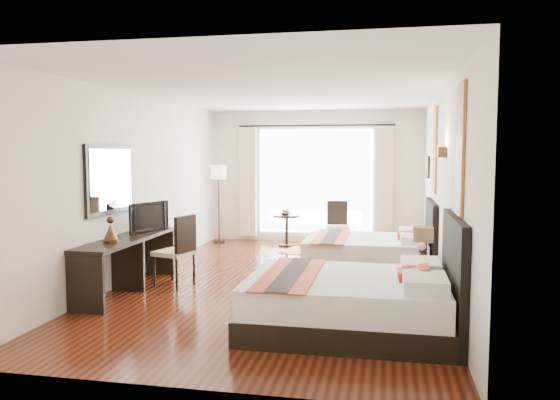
% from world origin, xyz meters
% --- Properties ---
extents(floor, '(4.50, 7.50, 0.01)m').
position_xyz_m(floor, '(0.00, 0.00, -0.01)').
color(floor, '#341109').
rests_on(floor, ground).
extents(ceiling, '(4.50, 7.50, 0.02)m').
position_xyz_m(ceiling, '(0.00, 0.00, 2.79)').
color(ceiling, white).
rests_on(ceiling, wall_headboard).
extents(wall_headboard, '(0.01, 7.50, 2.80)m').
position_xyz_m(wall_headboard, '(2.25, 0.00, 1.40)').
color(wall_headboard, silver).
rests_on(wall_headboard, floor).
extents(wall_desk, '(0.01, 7.50, 2.80)m').
position_xyz_m(wall_desk, '(-2.25, 0.00, 1.40)').
color(wall_desk, silver).
rests_on(wall_desk, floor).
extents(wall_window, '(4.50, 0.01, 2.80)m').
position_xyz_m(wall_window, '(0.00, 3.75, 1.40)').
color(wall_window, silver).
rests_on(wall_window, floor).
extents(wall_entry, '(4.50, 0.01, 2.80)m').
position_xyz_m(wall_entry, '(0.00, -3.75, 1.40)').
color(wall_entry, silver).
rests_on(wall_entry, floor).
extents(window_glass, '(2.40, 0.02, 2.20)m').
position_xyz_m(window_glass, '(0.00, 3.73, 1.30)').
color(window_glass, white).
rests_on(window_glass, wall_window).
extents(sheer_curtain, '(2.30, 0.02, 2.10)m').
position_xyz_m(sheer_curtain, '(0.00, 3.67, 1.30)').
color(sheer_curtain, white).
rests_on(sheer_curtain, wall_window).
extents(drape_left, '(0.35, 0.14, 2.35)m').
position_xyz_m(drape_left, '(-1.45, 3.63, 1.28)').
color(drape_left, beige).
rests_on(drape_left, floor).
extents(drape_right, '(0.35, 0.14, 2.35)m').
position_xyz_m(drape_right, '(1.45, 3.63, 1.28)').
color(drape_right, beige).
rests_on(drape_right, floor).
extents(art_panel_near, '(0.03, 0.50, 1.35)m').
position_xyz_m(art_panel_near, '(2.23, -1.99, 1.95)').
color(art_panel_near, maroon).
rests_on(art_panel_near, wall_headboard).
extents(art_panel_far, '(0.03, 0.50, 1.35)m').
position_xyz_m(art_panel_far, '(2.23, 1.07, 1.95)').
color(art_panel_far, maroon).
rests_on(art_panel_far, wall_headboard).
extents(wall_sconce, '(0.10, 0.14, 0.14)m').
position_xyz_m(wall_sconce, '(2.19, -0.48, 1.92)').
color(wall_sconce, '#412A17').
rests_on(wall_sconce, wall_headboard).
extents(mirror_frame, '(0.04, 1.25, 0.95)m').
position_xyz_m(mirror_frame, '(-2.22, -0.95, 1.55)').
color(mirror_frame, black).
rests_on(mirror_frame, wall_desk).
extents(mirror_glass, '(0.01, 1.12, 0.82)m').
position_xyz_m(mirror_glass, '(-2.19, -0.95, 1.55)').
color(mirror_glass, white).
rests_on(mirror_glass, mirror_frame).
extents(bed_near, '(2.23, 1.74, 1.26)m').
position_xyz_m(bed_near, '(1.19, -1.99, 0.33)').
color(bed_near, black).
rests_on(bed_near, floor).
extents(bed_far, '(2.05, 1.60, 1.15)m').
position_xyz_m(bed_far, '(1.28, 1.07, 0.30)').
color(bed_far, black).
rests_on(bed_far, floor).
extents(nightstand, '(0.43, 0.53, 0.51)m').
position_xyz_m(nightstand, '(1.97, -0.48, 0.26)').
color(nightstand, black).
rests_on(nightstand, floor).
extents(table_lamp, '(0.27, 0.27, 0.42)m').
position_xyz_m(table_lamp, '(1.99, -0.35, 0.79)').
color(table_lamp, black).
rests_on(table_lamp, nightstand).
extents(vase, '(0.16, 0.16, 0.14)m').
position_xyz_m(vase, '(1.96, -0.62, 0.57)').
color(vase, black).
rests_on(vase, nightstand).
extents(console_desk, '(0.50, 2.20, 0.76)m').
position_xyz_m(console_desk, '(-1.99, -0.95, 0.38)').
color(console_desk, black).
rests_on(console_desk, floor).
extents(television, '(0.35, 0.75, 0.44)m').
position_xyz_m(television, '(-1.97, -0.40, 0.97)').
color(television, black).
rests_on(television, console_desk).
extents(bronze_figurine, '(0.23, 0.23, 0.30)m').
position_xyz_m(bronze_figurine, '(-1.99, -1.39, 0.90)').
color(bronze_figurine, '#412A17').
rests_on(bronze_figurine, console_desk).
extents(desk_chair, '(0.59, 0.59, 1.02)m').
position_xyz_m(desk_chair, '(-1.47, -0.50, 0.31)').
color(desk_chair, beige).
rests_on(desk_chair, floor).
extents(floor_lamp, '(0.33, 0.33, 1.64)m').
position_xyz_m(floor_lamp, '(-2.00, 3.25, 1.39)').
color(floor_lamp, black).
rests_on(floor_lamp, floor).
extents(side_table, '(0.55, 0.55, 0.64)m').
position_xyz_m(side_table, '(-0.50, 3.11, 0.32)').
color(side_table, black).
rests_on(side_table, floor).
extents(fruit_bowl, '(0.23, 0.23, 0.05)m').
position_xyz_m(fruit_bowl, '(-0.53, 3.07, 0.66)').
color(fruit_bowl, '#4D2C1B').
rests_on(fruit_bowl, side_table).
extents(window_chair, '(0.49, 0.49, 0.95)m').
position_xyz_m(window_chair, '(0.55, 2.98, 0.29)').
color(window_chair, beige).
rests_on(window_chair, floor).
extents(jute_rug, '(1.31, 1.02, 0.01)m').
position_xyz_m(jute_rug, '(0.13, 2.52, 0.01)').
color(jute_rug, tan).
rests_on(jute_rug, floor).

